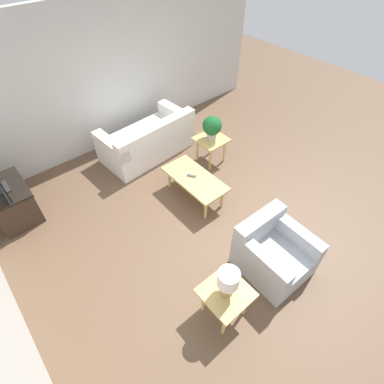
# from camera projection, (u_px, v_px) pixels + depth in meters

# --- Properties ---
(ground_plane) EXTENTS (14.00, 14.00, 0.00)m
(ground_plane) POSITION_uv_depth(u_px,v_px,m) (217.00, 218.00, 4.93)
(ground_plane) COLOR brown
(wall_right) EXTENTS (0.12, 7.20, 2.70)m
(wall_right) POSITION_uv_depth(u_px,v_px,m) (109.00, 76.00, 5.61)
(wall_right) COLOR silver
(wall_right) RESTS_ON ground_plane
(sofa) EXTENTS (1.05, 1.85, 0.80)m
(sofa) POSITION_uv_depth(u_px,v_px,m) (148.00, 141.00, 5.94)
(sofa) COLOR white
(sofa) RESTS_ON ground_plane
(armchair) EXTENTS (0.93, 0.85, 0.78)m
(armchair) POSITION_uv_depth(u_px,v_px,m) (272.00, 252.00, 4.10)
(armchair) COLOR #A8ADB2
(armchair) RESTS_ON ground_plane
(coffee_table) EXTENTS (1.16, 0.55, 0.43)m
(coffee_table) POSITION_uv_depth(u_px,v_px,m) (195.00, 180.00, 5.02)
(coffee_table) COLOR tan
(coffee_table) RESTS_ON ground_plane
(side_table_plant) EXTENTS (0.54, 0.54, 0.52)m
(side_table_plant) POSITION_uv_depth(u_px,v_px,m) (211.00, 142.00, 5.67)
(side_table_plant) COLOR tan
(side_table_plant) RESTS_ON ground_plane
(side_table_lamp) EXTENTS (0.54, 0.54, 0.52)m
(side_table_lamp) POSITION_uv_depth(u_px,v_px,m) (226.00, 295.00, 3.52)
(side_table_lamp) COLOR tan
(side_table_lamp) RESTS_ON ground_plane
(tv_stand_chest) EXTENTS (0.87, 0.60, 0.61)m
(tv_stand_chest) POSITION_uv_depth(u_px,v_px,m) (11.00, 201.00, 4.75)
(tv_stand_chest) COLOR #38281E
(tv_stand_chest) RESTS_ON ground_plane
(potted_plant) EXTENTS (0.36, 0.36, 0.46)m
(potted_plant) POSITION_uv_depth(u_px,v_px,m) (212.00, 127.00, 5.42)
(potted_plant) COLOR #B2ADA3
(potted_plant) RESTS_ON side_table_plant
(table_lamp) EXTENTS (0.25, 0.25, 0.42)m
(table_lamp) POSITION_uv_depth(u_px,v_px,m) (228.00, 281.00, 3.28)
(table_lamp) COLOR #997F4C
(table_lamp) RESTS_ON side_table_lamp
(remote_control) EXTENTS (0.16, 0.12, 0.02)m
(remote_control) POSITION_uv_depth(u_px,v_px,m) (191.00, 176.00, 5.00)
(remote_control) COLOR #4C4C51
(remote_control) RESTS_ON coffee_table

